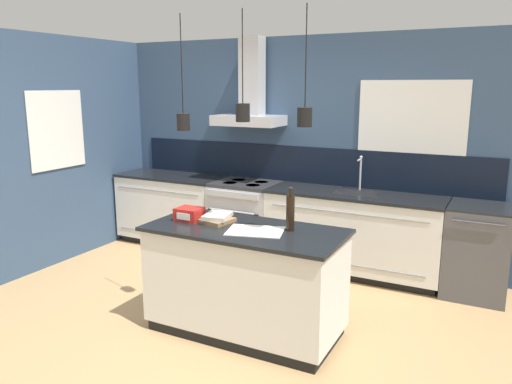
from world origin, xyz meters
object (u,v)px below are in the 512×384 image
at_px(dishwasher, 477,251).
at_px(book_stack, 217,218).
at_px(oven_range, 246,219).
at_px(red_supply_box, 189,214).
at_px(bottle_on_island, 290,212).

distance_m(dishwasher, book_stack, 2.62).
xyz_separation_m(oven_range, book_stack, (0.63, -1.67, 0.49)).
bearing_deg(book_stack, oven_range, 110.70).
xyz_separation_m(dishwasher, red_supply_box, (-2.20, -1.73, 0.51)).
height_order(oven_range, bottle_on_island, bottle_on_island).
bearing_deg(oven_range, dishwasher, 0.09).
height_order(oven_range, dishwasher, same).
xyz_separation_m(oven_range, dishwasher, (2.58, 0.00, 0.00)).
xyz_separation_m(book_stack, red_supply_box, (-0.24, -0.06, 0.02)).
distance_m(oven_range, dishwasher, 2.58).
xyz_separation_m(oven_range, bottle_on_island, (1.27, -1.61, 0.60)).
bearing_deg(red_supply_box, bottle_on_island, 7.42).
xyz_separation_m(bottle_on_island, red_supply_box, (-0.89, -0.12, -0.09)).
bearing_deg(bottle_on_island, red_supply_box, -172.58).
bearing_deg(dishwasher, oven_range, -179.91).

